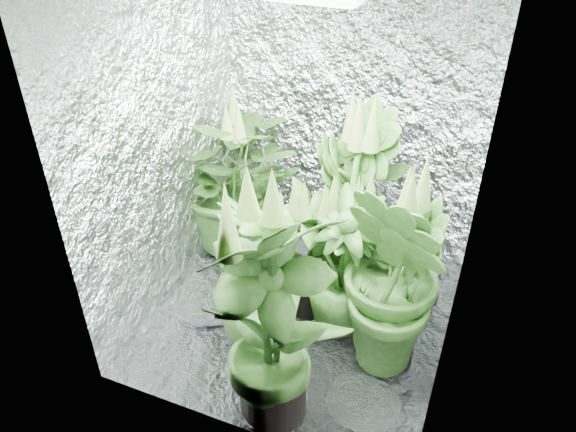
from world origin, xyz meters
The scene contains 12 objects.
ground centered at (0.00, 0.00, 0.00)m, with size 1.60×1.60×0.00m, color white.
walls centered at (0.00, 0.00, 1.00)m, with size 1.62×1.62×2.00m.
plant_a centered at (-0.64, 0.49, 0.52)m, with size 0.95×0.95×1.10m.
plant_b centered at (0.00, 0.11, 0.39)m, with size 0.54×0.54×0.88m.
plant_c centered at (0.13, 0.42, 0.56)m, with size 0.77×0.77×1.22m.
plant_d centered at (-0.14, -0.25, 0.43)m, with size 0.67×0.67×0.95m.
plant_e centered at (0.33, 0.25, 0.41)m, with size 0.77×0.77×0.87m.
plant_f centered at (0.10, -0.64, 0.61)m, with size 0.89×0.89×1.31m.
plant_g centered at (0.53, -0.11, 0.55)m, with size 0.83×0.83×1.17m.
plant_h centered at (0.22, 0.05, 0.41)m, with size 0.63×0.63×0.90m.
circulation_fan centered at (0.62, 0.42, 0.13)m, with size 0.15×0.27×0.31m.
plant_label centered at (0.17, -0.67, 0.30)m, with size 0.05×0.01×0.08m, color white.
Camera 1 is at (0.83, -2.22, 2.32)m, focal length 35.00 mm.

